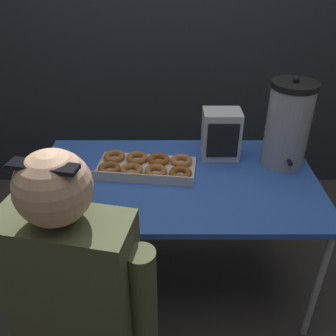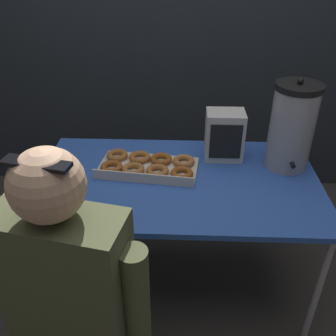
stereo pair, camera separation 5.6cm
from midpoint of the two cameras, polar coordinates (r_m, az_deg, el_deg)
ground_plane at (r=2.30m, az=1.90°, el=-16.39°), size 12.00×12.00×0.00m
back_wall at (r=2.66m, az=2.76°, el=23.40°), size 6.00×0.11×2.64m
folding_table at (r=1.86m, az=2.25°, el=-2.71°), size 1.39×0.81×0.70m
donut_box at (r=1.90m, az=-2.25°, el=0.34°), size 0.52×0.32×0.05m
coffee_urn at (r=1.95m, az=19.14°, el=5.96°), size 0.22×0.25×0.46m
cell_phone at (r=1.78m, az=-15.15°, el=-3.90°), size 0.09×0.16×0.01m
space_heater at (r=1.98m, az=9.38°, el=4.92°), size 0.19×0.15×0.26m
person_seated at (r=1.44m, az=-13.20°, el=-20.23°), size 0.56×0.30×1.23m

